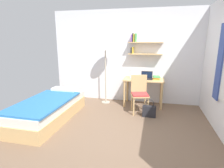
{
  "coord_description": "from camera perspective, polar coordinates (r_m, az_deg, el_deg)",
  "views": [
    {
      "loc": [
        0.76,
        -3.18,
        1.76
      ],
      "look_at": [
        -0.11,
        0.51,
        0.85
      ],
      "focal_mm": 29.25,
      "sensor_mm": 36.0,
      "label": 1
    }
  ],
  "objects": [
    {
      "name": "wall_back",
      "position": [
        5.28,
        5.07,
        8.51
      ],
      "size": [
        4.4,
        0.27,
        2.6
      ],
      "color": "white",
      "rests_on": "ground_plane"
    },
    {
      "name": "book_stack",
      "position": [
        4.99,
        13.75,
        1.93
      ],
      "size": [
        0.2,
        0.24,
        0.09
      ],
      "color": "gold",
      "rests_on": "desk"
    },
    {
      "name": "water_bottle",
      "position": [
        5.06,
        5.88,
        3.24
      ],
      "size": [
        0.07,
        0.07,
        0.23
      ],
      "primitive_type": "cylinder",
      "color": "silver",
      "rests_on": "desk"
    },
    {
      "name": "handbag",
      "position": [
        4.41,
        11.52,
        -8.21
      ],
      "size": [
        0.31,
        0.11,
        0.43
      ],
      "color": "#232328",
      "rests_on": "ground_plane"
    },
    {
      "name": "desk",
      "position": [
        5.02,
        9.84,
        0.08
      ],
      "size": [
        1.06,
        0.59,
        0.75
      ],
      "color": "tan",
      "rests_on": "ground_plane"
    },
    {
      "name": "ground_plane",
      "position": [
        3.72,
        -0.19,
        -14.78
      ],
      "size": [
        5.28,
        5.28,
        0.0
      ],
      "primitive_type": "plane",
      "color": "brown"
    },
    {
      "name": "desk_chair",
      "position": [
        4.55,
        8.58,
        -2.58
      ],
      "size": [
        0.5,
        0.49,
        0.93
      ],
      "color": "tan",
      "rests_on": "ground_plane"
    },
    {
      "name": "bed",
      "position": [
        4.4,
        -19.26,
        -7.52
      ],
      "size": [
        0.94,
        2.06,
        0.54
      ],
      "color": "tan",
      "rests_on": "ground_plane"
    },
    {
      "name": "laptop",
      "position": [
        4.98,
        10.78,
        2.15
      ],
      "size": [
        0.3,
        0.21,
        0.2
      ],
      "color": "black",
      "rests_on": "desk"
    },
    {
      "name": "standing_lamp",
      "position": [
        5.03,
        -2.1,
        10.89
      ],
      "size": [
        0.41,
        0.41,
        1.73
      ],
      "color": "#B2A893",
      "rests_on": "ground_plane"
    }
  ]
}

